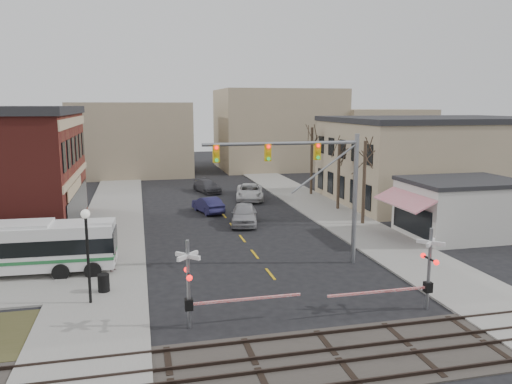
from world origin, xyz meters
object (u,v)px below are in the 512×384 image
(trash_bin, at_px, (104,283))
(car_a, at_px, (244,214))
(rr_crossing_east, at_px, (421,270))
(street_lamp, at_px, (87,237))
(rr_crossing_west, at_px, (198,285))
(car_b, at_px, (208,205))
(pedestrian_far, at_px, (80,244))
(transit_bus, at_px, (10,248))
(traffic_signal_mast, at_px, (315,173))
(car_c, at_px, (250,192))
(car_d, at_px, (207,186))
(pedestrian_near, at_px, (112,256))

(trash_bin, height_order, car_a, car_a)
(trash_bin, relative_size, car_a, 0.18)
(rr_crossing_east, relative_size, street_lamp, 1.20)
(rr_crossing_west, height_order, car_b, rr_crossing_west)
(street_lamp, xyz_separation_m, pedestrian_far, (-1.29, 7.94, -2.44))
(pedestrian_far, bearing_deg, trash_bin, -135.92)
(transit_bus, height_order, car_a, transit_bus)
(car_b, height_order, pedestrian_far, pedestrian_far)
(traffic_signal_mast, height_order, car_b, traffic_signal_mast)
(rr_crossing_east, relative_size, car_b, 1.27)
(rr_crossing_east, xyz_separation_m, car_c, (-1.74, 29.32, -1.16))
(trash_bin, height_order, pedestrian_far, pedestrian_far)
(car_d, height_order, pedestrian_far, pedestrian_far)
(car_a, distance_m, car_b, 5.68)
(rr_crossing_east, height_order, car_d, rr_crossing_east)
(traffic_signal_mast, distance_m, street_lamp, 13.27)
(rr_crossing_east, bearing_deg, car_d, 98.84)
(traffic_signal_mast, height_order, car_d, traffic_signal_mast)
(trash_bin, xyz_separation_m, pedestrian_far, (-1.83, 6.52, 0.41))
(pedestrian_near, xyz_separation_m, pedestrian_far, (-2.14, 3.25, -0.05))
(transit_bus, height_order, trash_bin, transit_bus)
(street_lamp, height_order, pedestrian_far, street_lamp)
(car_b, bearing_deg, pedestrian_near, 48.49)
(rr_crossing_west, height_order, car_d, rr_crossing_west)
(pedestrian_near, bearing_deg, car_b, -5.75)
(rr_crossing_west, relative_size, car_b, 1.27)
(transit_bus, bearing_deg, rr_crossing_east, -25.60)
(rr_crossing_west, xyz_separation_m, rr_crossing_east, (10.49, -0.54, 0.00))
(car_a, bearing_deg, trash_bin, -115.00)
(rr_crossing_west, xyz_separation_m, car_a, (5.95, 18.38, -1.11))
(rr_crossing_west, height_order, car_a, rr_crossing_west)
(trash_bin, height_order, pedestrian_near, pedestrian_near)
(transit_bus, height_order, pedestrian_near, transit_bus)
(traffic_signal_mast, xyz_separation_m, rr_crossing_west, (-7.79, -6.92, -3.74))
(transit_bus, xyz_separation_m, street_lamp, (4.72, -5.39, 1.75))
(street_lamp, bearing_deg, car_d, 71.98)
(trash_bin, bearing_deg, car_d, 72.13)
(car_c, xyz_separation_m, car_d, (-3.67, 5.51, -0.12))
(car_a, bearing_deg, car_b, 126.47)
(street_lamp, relative_size, trash_bin, 5.06)
(car_d, xyz_separation_m, pedestrian_far, (-11.24, -22.65, 0.30))
(traffic_signal_mast, relative_size, rr_crossing_east, 1.68)
(rr_crossing_west, height_order, trash_bin, rr_crossing_west)
(transit_bus, xyz_separation_m, traffic_signal_mast, (17.40, -2.17, 4.02))
(trash_bin, relative_size, pedestrian_far, 0.53)
(trash_bin, height_order, car_c, car_c)
(rr_crossing_west, distance_m, street_lamp, 6.30)
(rr_crossing_east, height_order, pedestrian_far, rr_crossing_east)
(trash_bin, bearing_deg, street_lamp, -111.11)
(rr_crossing_east, relative_size, car_a, 1.11)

